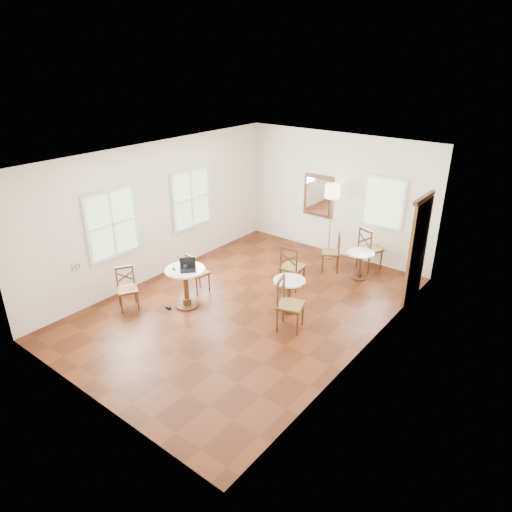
{
  "coord_description": "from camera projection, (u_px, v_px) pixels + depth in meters",
  "views": [
    {
      "loc": [
        5.12,
        -6.24,
        4.69
      ],
      "look_at": [
        0.0,
        0.3,
        1.0
      ],
      "focal_mm": 32.29,
      "sensor_mm": 36.0,
      "label": 1
    }
  ],
  "objects": [
    {
      "name": "laptop",
      "position": [
        188.0,
        267.0,
        8.89
      ],
      "size": [
        0.4,
        0.4,
        0.22
      ],
      "rotation": [
        0.0,
        0.0,
        0.84
      ],
      "color": "black",
      "rests_on": "cafe_table_near"
    },
    {
      "name": "cafe_table_back",
      "position": [
        360.0,
        262.0,
        10.27
      ],
      "size": [
        0.6,
        0.6,
        0.64
      ],
      "color": "#4B2712",
      "rests_on": "ground"
    },
    {
      "name": "chair_near_b",
      "position": [
        127.0,
        289.0,
        9.06
      ],
      "size": [
        0.53,
        0.53,
        0.85
      ],
      "rotation": [
        0.0,
        0.0,
        1.06
      ],
      "color": "#4B2712",
      "rests_on": "ground"
    },
    {
      "name": "navy_mug",
      "position": [
        186.0,
        267.0,
        8.9
      ],
      "size": [
        0.12,
        0.08,
        0.1
      ],
      "color": "#0F1832",
      "rests_on": "cafe_table_near"
    },
    {
      "name": "cafe_table_mid",
      "position": [
        289.0,
        291.0,
        8.99
      ],
      "size": [
        0.63,
        0.63,
        0.66
      ],
      "color": "#4B2712",
      "rests_on": "ground"
    },
    {
      "name": "water_glass",
      "position": [
        186.0,
        268.0,
        8.87
      ],
      "size": [
        0.06,
        0.06,
        0.1
      ],
      "primitive_type": "cylinder",
      "color": "white",
      "rests_on": "cafe_table_near"
    },
    {
      "name": "chair_back_b",
      "position": [
        332.0,
        252.0,
        10.64
      ],
      "size": [
        0.58,
        0.58,
        0.91
      ],
      "rotation": [
        0.0,
        0.0,
        -1.03
      ],
      "color": "#4B2712",
      "rests_on": "ground"
    },
    {
      "name": "cafe_table_near",
      "position": [
        186.0,
        283.0,
        9.07
      ],
      "size": [
        0.78,
        0.78,
        0.83
      ],
      "color": "#4B2712",
      "rests_on": "ground"
    },
    {
      "name": "chair_mid_a",
      "position": [
        292.0,
        267.0,
        9.8
      ],
      "size": [
        0.5,
        0.5,
        1.0
      ],
      "rotation": [
        0.0,
        0.0,
        3.24
      ],
      "color": "#4B2712",
      "rests_on": "ground"
    },
    {
      "name": "power_adapter",
      "position": [
        168.0,
        308.0,
        9.18
      ],
      "size": [
        0.1,
        0.06,
        0.04
      ],
      "primitive_type": "cube",
      "color": "black",
      "rests_on": "ground"
    },
    {
      "name": "chair_back_a",
      "position": [
        369.0,
        249.0,
        10.67
      ],
      "size": [
        0.61,
        0.61,
        1.03
      ],
      "rotation": [
        0.0,
        0.0,
        2.77
      ],
      "color": "#4B2712",
      "rests_on": "ground"
    },
    {
      "name": "ground",
      "position": [
        247.0,
        306.0,
        9.28
      ],
      "size": [
        7.0,
        7.0,
        0.0
      ],
      "primitive_type": "plane",
      "color": "#56230E",
      "rests_on": "ground"
    },
    {
      "name": "chair_mid_b",
      "position": [
        289.0,
        304.0,
        8.34
      ],
      "size": [
        0.58,
        0.58,
        1.0
      ],
      "rotation": [
        0.0,
        0.0,
        1.88
      ],
      "color": "#4B2712",
      "rests_on": "ground"
    },
    {
      "name": "mouse",
      "position": [
        174.0,
        269.0,
        8.91
      ],
      "size": [
        0.09,
        0.07,
        0.03
      ],
      "primitive_type": "ellipsoid",
      "rotation": [
        0.0,
        0.0,
        0.15
      ],
      "color": "black",
      "rests_on": "cafe_table_near"
    },
    {
      "name": "chair_near_a",
      "position": [
        197.0,
        273.0,
        9.69
      ],
      "size": [
        0.45,
        0.45,
        0.87
      ],
      "rotation": [
        0.0,
        0.0,
        3.01
      ],
      "color": "#4B2712",
      "rests_on": "ground"
    },
    {
      "name": "room_shell",
      "position": [
        253.0,
        213.0,
        8.74
      ],
      "size": [
        5.02,
        7.02,
        3.01
      ],
      "color": "white",
      "rests_on": "ground"
    },
    {
      "name": "floor_lamp",
      "position": [
        332.0,
        196.0,
        10.87
      ],
      "size": [
        0.36,
        0.36,
        1.85
      ],
      "color": "#BF8C3F",
      "rests_on": "ground"
    }
  ]
}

